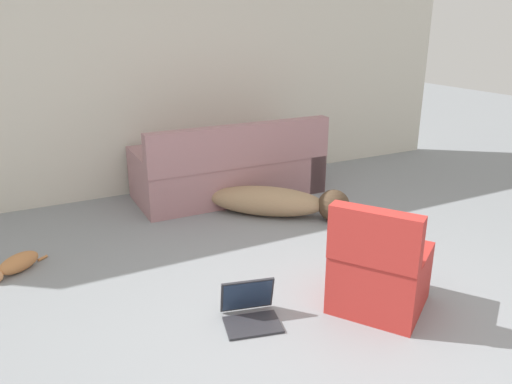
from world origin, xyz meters
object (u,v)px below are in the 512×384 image
(dog, at_px, (278,202))
(laptop_open, at_px, (249,307))
(cat, at_px, (17,264))
(side_chair, at_px, (379,272))
(couch, at_px, (230,171))

(dog, bearing_deg, laptop_open, -85.42)
(cat, height_order, side_chair, side_chair)
(couch, height_order, laptop_open, couch)
(side_chair, bearing_deg, cat, 18.55)
(cat, bearing_deg, dog, 146.72)
(cat, height_order, laptop_open, laptop_open)
(couch, xyz_separation_m, laptop_open, (-0.88, -2.26, -0.19))
(couch, relative_size, dog, 1.43)
(couch, height_order, cat, couch)
(couch, distance_m, laptop_open, 2.43)
(couch, height_order, dog, couch)
(dog, bearing_deg, couch, 143.05)
(side_chair, bearing_deg, dog, -41.07)
(cat, bearing_deg, side_chair, 106.75)
(cat, bearing_deg, laptop_open, 98.04)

